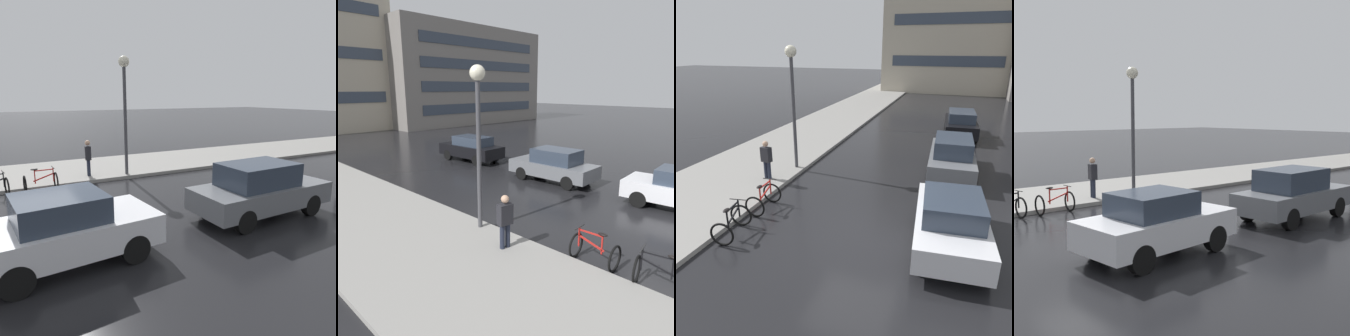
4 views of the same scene
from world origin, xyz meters
The scene contains 7 objects.
ground_plane centered at (0.00, 0.00, 0.00)m, with size 140.00×140.00×0.00m, color black.
sidewalk_kerb centered at (-6.00, 10.00, 0.07)m, with size 4.80×60.00×0.14m, color gray.
bicycle_second centered at (-3.28, 0.69, 0.39)m, with size 0.73×1.17×0.92m.
car_white centered at (2.55, 0.46, 0.77)m, with size 2.08×3.92×1.53m.
car_grey centered at (2.36, 6.07, 0.81)m, with size 1.91×4.30×1.61m.
pedestrian centered at (-4.44, 2.79, 0.94)m, with size 0.44×0.31×1.67m.
streetlamp centered at (-3.97, 4.35, 3.65)m, with size 0.46×0.46×5.11m.
Camera 1 is at (9.26, -0.73, 3.52)m, focal length 35.00 mm.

